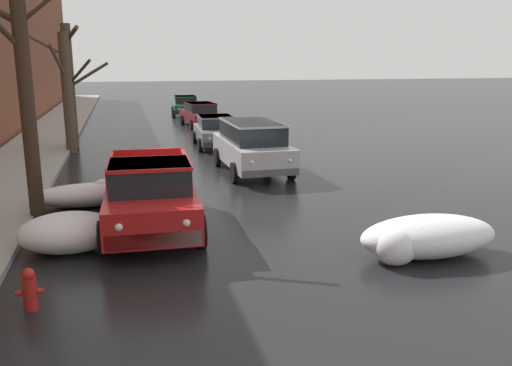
# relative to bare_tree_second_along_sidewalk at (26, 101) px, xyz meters

# --- Properties ---
(left_sidewalk_slab) EXTENTS (3.01, 80.00, 0.15)m
(left_sidewalk_slab) POSITION_rel_bare_tree_second_along_sidewalk_xyz_m (-1.55, 7.86, -2.90)
(left_sidewalk_slab) COLOR gray
(left_sidewalk_slab) RESTS_ON ground
(snow_bank_near_corner_left) EXTENTS (2.07, 1.44, 0.83)m
(snow_bank_near_corner_left) POSITION_rel_bare_tree_second_along_sidewalk_xyz_m (1.01, -2.59, -2.57)
(snow_bank_near_corner_left) COLOR white
(snow_bank_near_corner_left) RESTS_ON ground
(snow_bank_along_left_kerb) EXTENTS (2.47, 1.32, 0.72)m
(snow_bank_along_left_kerb) POSITION_rel_bare_tree_second_along_sidewalk_xyz_m (8.21, 15.10, -2.70)
(snow_bank_along_left_kerb) COLOR white
(snow_bank_along_left_kerb) RESTS_ON ground
(snow_bank_mid_block_left) EXTENTS (2.98, 1.26, 0.71)m
(snow_bank_mid_block_left) POSITION_rel_bare_tree_second_along_sidewalk_xyz_m (1.36, 1.12, -2.65)
(snow_bank_mid_block_left) COLOR white
(snow_bank_mid_block_left) RESTS_ON ground
(snow_bank_near_corner_right) EXTENTS (2.96, 1.43, 0.84)m
(snow_bank_near_corner_right) POSITION_rel_bare_tree_second_along_sidewalk_xyz_m (8.04, -4.69, -2.56)
(snow_bank_near_corner_right) COLOR white
(snow_bank_near_corner_right) RESTS_ON ground
(bare_tree_second_along_sidewalk) EXTENTS (2.96, 1.35, 6.07)m
(bare_tree_second_along_sidewalk) POSITION_rel_bare_tree_second_along_sidewalk_xyz_m (0.00, 0.00, 0.00)
(bare_tree_second_along_sidewalk) COLOR #382B1E
(bare_tree_second_along_sidewalk) RESTS_ON ground
(bare_tree_mid_block) EXTENTS (1.84, 2.48, 5.08)m
(bare_tree_mid_block) POSITION_rel_bare_tree_second_along_sidewalk_xyz_m (0.00, 10.25, -0.31)
(bare_tree_mid_block) COLOR #4C3D2D
(bare_tree_mid_block) RESTS_ON ground
(bare_tree_far_down_block) EXTENTS (1.97, 1.49, 5.49)m
(bare_tree_far_down_block) POSITION_rel_bare_tree_second_along_sidewalk_xyz_m (0.08, 11.57, -0.09)
(bare_tree_far_down_block) COLOR #4C3D2D
(bare_tree_far_down_block) RESTS_ON ground
(pickup_truck_red_approaching_near_lane) EXTENTS (2.34, 4.94, 1.76)m
(pickup_truck_red_approaching_near_lane) POSITION_rel_bare_tree_second_along_sidewalk_xyz_m (2.76, -1.64, -2.09)
(pickup_truck_red_approaching_near_lane) COLOR red
(pickup_truck_red_approaching_near_lane) RESTS_ON ground
(suv_silver_parked_kerbside_close) EXTENTS (2.19, 4.84, 1.82)m
(suv_silver_parked_kerbside_close) POSITION_rel_bare_tree_second_along_sidewalk_xyz_m (6.64, 4.33, -1.98)
(suv_silver_parked_kerbside_close) COLOR #B7B7BC
(suv_silver_parked_kerbside_close) RESTS_ON ground
(sedan_grey_parked_kerbside_mid) EXTENTS (2.05, 4.06, 1.42)m
(sedan_grey_parked_kerbside_mid) POSITION_rel_bare_tree_second_along_sidewalk_xyz_m (6.40, 10.31, -2.22)
(sedan_grey_parked_kerbside_mid) COLOR slate
(sedan_grey_parked_kerbside_mid) RESTS_ON ground
(sedan_maroon_parked_far_down_block) EXTENTS (2.27, 4.52, 1.42)m
(sedan_maroon_parked_far_down_block) POSITION_rel_bare_tree_second_along_sidewalk_xyz_m (6.84, 18.11, -2.22)
(sedan_maroon_parked_far_down_block) COLOR maroon
(sedan_maroon_parked_far_down_block) RESTS_ON ground
(sedan_green_queued_behind_truck) EXTENTS (2.12, 3.98, 1.42)m
(sedan_green_queued_behind_truck) POSITION_rel_bare_tree_second_along_sidewalk_xyz_m (6.68, 24.62, -2.22)
(sedan_green_queued_behind_truck) COLOR #1E5633
(sedan_green_queued_behind_truck) RESTS_ON ground
(fire_hydrant) EXTENTS (0.42, 0.22, 0.71)m
(fire_hydrant) POSITION_rel_bare_tree_second_along_sidewalk_xyz_m (0.63, -5.25, -2.62)
(fire_hydrant) COLOR #B21E19
(fire_hydrant) RESTS_ON ground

